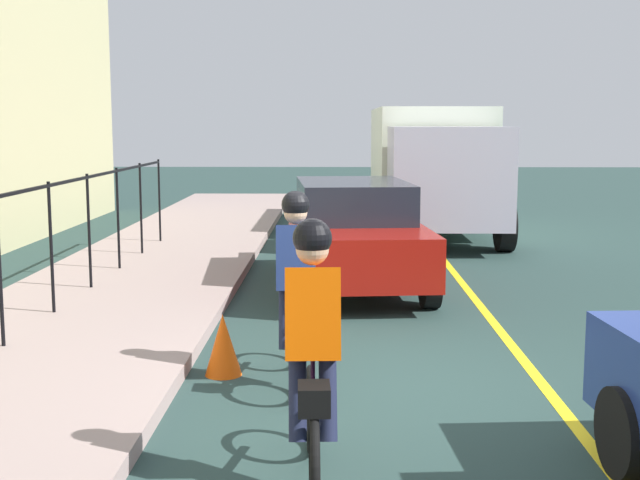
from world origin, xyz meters
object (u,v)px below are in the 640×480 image
object	(u,v)px
cyclist_lead	(296,289)
box_truck_background	(432,164)
cyclist_follow	(313,356)
traffic_cone_near	(223,345)
parked_sedan_rear	(354,232)

from	to	relation	value
cyclist_lead	box_truck_background	xyz separation A→B (m)	(10.81, -2.49, 0.64)
box_truck_background	cyclist_follow	bearing A→B (deg)	-10.11
cyclist_follow	traffic_cone_near	distance (m)	2.75
cyclist_follow	box_truck_background	bearing A→B (deg)	-12.72
parked_sedan_rear	box_truck_background	xyz separation A→B (m)	(6.05, -1.85, 0.73)
cyclist_follow	parked_sedan_rear	world-z (taller)	cyclist_follow
cyclist_lead	cyclist_follow	bearing A→B (deg)	-177.31
cyclist_lead	traffic_cone_near	size ratio (longest dim) A/B	3.00
cyclist_lead	cyclist_follow	world-z (taller)	same
parked_sedan_rear	box_truck_background	distance (m)	6.37
cyclist_follow	parked_sedan_rear	size ratio (longest dim) A/B	0.40
cyclist_lead	traffic_cone_near	xyz separation A→B (m)	(0.25, 0.72, -0.61)
cyclist_lead	parked_sedan_rear	world-z (taller)	cyclist_lead
cyclist_follow	cyclist_lead	bearing A→B (deg)	2.69
box_truck_background	parked_sedan_rear	bearing A→B (deg)	-17.24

